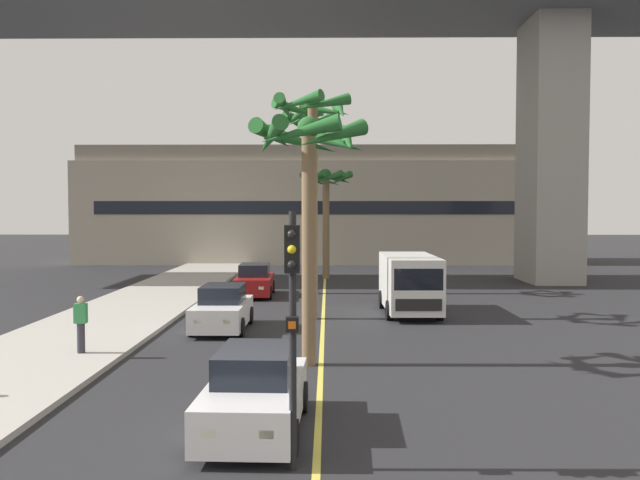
# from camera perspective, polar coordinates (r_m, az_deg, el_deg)

# --- Properties ---
(sidewalk_left) EXTENTS (4.80, 80.00, 0.15)m
(sidewalk_left) POSITION_cam_1_polar(r_m,az_deg,el_deg) (20.14, -23.67, -9.52)
(sidewalk_left) COLOR #ADA89E
(sidewalk_left) RESTS_ON ground
(lane_stripe_center) EXTENTS (0.14, 56.00, 0.01)m
(lane_stripe_center) POSITION_cam_1_polar(r_m,az_deg,el_deg) (26.27, 0.26, -6.65)
(lane_stripe_center) COLOR #DBCC4C
(lane_stripe_center) RESTS_ON ground
(bridge_overpass) EXTENTS (64.68, 8.00, 19.27)m
(bridge_overpass) POSITION_cam_1_polar(r_m,az_deg,el_deg) (41.09, 2.71, 18.35)
(bridge_overpass) COLOR slate
(bridge_overpass) RESTS_ON ground
(pier_building_backdrop) EXTENTS (38.56, 8.04, 9.07)m
(pier_building_backdrop) POSITION_cam_1_polar(r_m,az_deg,el_deg) (54.67, 0.48, 2.87)
(pier_building_backdrop) COLOR #BCB29E
(pier_building_backdrop) RESTS_ON ground
(car_queue_front) EXTENTS (1.84, 4.10, 1.56)m
(car_queue_front) POSITION_cam_1_polar(r_m,az_deg,el_deg) (24.14, -8.19, -5.78)
(car_queue_front) COLOR white
(car_queue_front) RESTS_ON ground
(car_queue_second) EXTENTS (1.94, 4.15, 1.56)m
(car_queue_second) POSITION_cam_1_polar(r_m,az_deg,el_deg) (13.31, -5.46, -12.70)
(car_queue_second) COLOR white
(car_queue_second) RESTS_ON ground
(car_queue_third) EXTENTS (1.93, 4.15, 1.56)m
(car_queue_third) POSITION_cam_1_polar(r_m,az_deg,el_deg) (33.21, -5.52, -3.47)
(car_queue_third) COLOR maroon
(car_queue_third) RESTS_ON ground
(delivery_van) EXTENTS (2.20, 5.27, 2.36)m
(delivery_van) POSITION_cam_1_polar(r_m,az_deg,el_deg) (27.62, 7.51, -3.53)
(delivery_van) COLOR silver
(delivery_van) RESTS_ON ground
(traffic_light_median_near) EXTENTS (0.24, 0.37, 4.20)m
(traffic_light_median_near) POSITION_cam_1_polar(r_m,az_deg,el_deg) (10.89, -2.33, -5.41)
(traffic_light_median_near) COLOR black
(traffic_light_median_near) RESTS_ON ground
(palm_tree_near_median) EXTENTS (2.94, 2.97, 9.22)m
(palm_tree_near_median) POSITION_cam_1_polar(r_m,az_deg,el_deg) (33.93, -0.78, 7.31)
(palm_tree_near_median) COLOR brown
(palm_tree_near_median) RESTS_ON ground
(palm_tree_mid_median) EXTENTS (3.19, 3.35, 8.63)m
(palm_tree_mid_median) POSITION_cam_1_polar(r_m,az_deg,el_deg) (26.14, -0.70, 8.41)
(palm_tree_mid_median) COLOR brown
(palm_tree_mid_median) RESTS_ON ground
(palm_tree_far_median) EXTENTS (3.23, 3.32, 6.71)m
(palm_tree_far_median) POSITION_cam_1_polar(r_m,az_deg,el_deg) (18.31, -0.96, 6.50)
(palm_tree_far_median) COLOR brown
(palm_tree_far_median) RESTS_ON ground
(palm_tree_farthest_median) EXTENTS (3.34, 3.33, 6.66)m
(palm_tree_farthest_median) POSITION_cam_1_polar(r_m,az_deg,el_deg) (41.15, 0.50, 4.20)
(palm_tree_farthest_median) COLOR brown
(palm_tree_farthest_median) RESTS_ON ground
(pedestrian_mid_block) EXTENTS (0.34, 0.22, 1.62)m
(pedestrian_mid_block) POSITION_cam_1_polar(r_m,az_deg,el_deg) (20.53, -19.43, -6.60)
(pedestrian_mid_block) COLOR #2D2D38
(pedestrian_mid_block) RESTS_ON sidewalk_left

